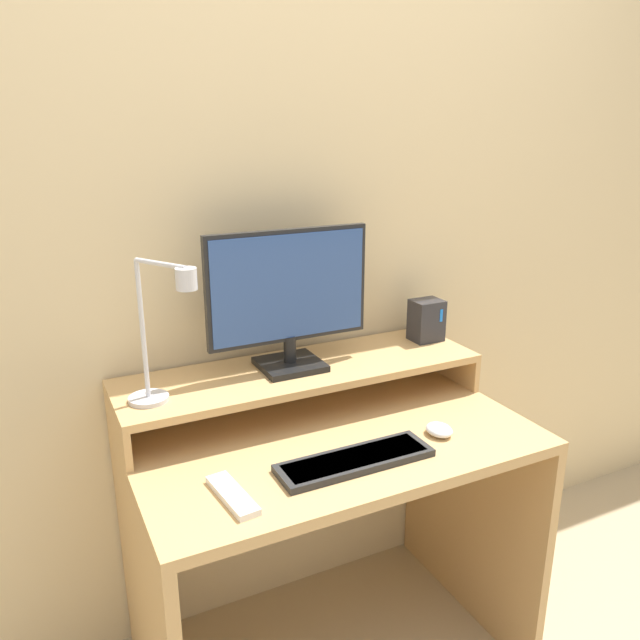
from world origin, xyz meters
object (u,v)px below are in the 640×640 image
mouse (439,430)px  router_dock (426,320)px  monitor (289,296)px  desk_lamp (162,336)px  remote_control (232,495)px  keyboard (355,460)px

mouse → router_dock: bearing=60.2°
monitor → desk_lamp: size_ratio=1.29×
mouse → desk_lamp: bearing=160.5°
monitor → remote_control: monitor is taller
keyboard → mouse: (0.27, 0.03, 0.00)m
desk_lamp → keyboard: (0.39, -0.26, -0.30)m
monitor → mouse: bearing=-50.2°
desk_lamp → router_dock: (0.87, 0.13, -0.12)m
keyboard → desk_lamp: bearing=145.8°
monitor → keyboard: size_ratio=1.20×
monitor → router_dock: (0.49, 0.02, -0.15)m
remote_control → mouse: bearing=3.6°
mouse → keyboard: bearing=-173.8°
remote_control → monitor: bearing=50.9°
keyboard → remote_control: keyboard is taller
router_dock → mouse: router_dock is taller
desk_lamp → remote_control: bearing=-75.2°
monitor → mouse: monitor is taller
keyboard → mouse: bearing=6.2°
router_dock → keyboard: bearing=-140.8°
desk_lamp → mouse: size_ratio=4.63×
monitor → keyboard: bearing=-88.5°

